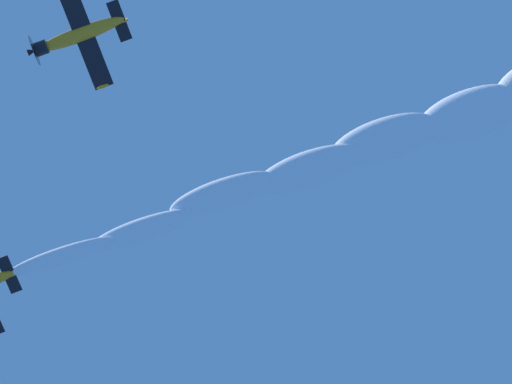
# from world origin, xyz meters

# --- Properties ---
(airplane_left_wingman) EXTENTS (7.50, 7.15, 3.06)m
(airplane_left_wingman) POSITION_xyz_m (-2.77, -22.96, 88.36)
(airplane_left_wingman) COLOR orange
(smoke_trail_lead) EXTENTS (37.06, 45.53, 6.56)m
(smoke_trail_lead) POSITION_xyz_m (25.24, -33.83, 92.67)
(smoke_trail_lead) COLOR white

